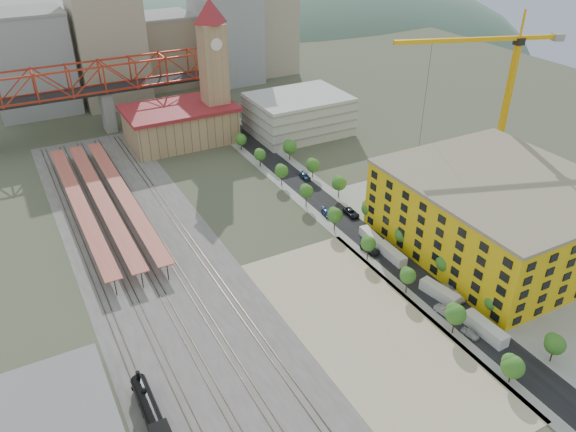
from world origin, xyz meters
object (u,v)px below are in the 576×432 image
clock_tower (213,58)px  site_trailer_a (485,329)px  tower_crane (500,82)px  site_trailer_d (372,238)px  locomotive (155,423)px  site_trailer_b (440,292)px  car_0 (470,334)px  site_trailer_c (392,254)px  construction_building (498,213)px

clock_tower → site_trailer_a: (8.00, -123.32, -27.29)m
tower_crane → site_trailer_a: bearing=-134.3°
tower_crane → site_trailer_d: bearing=-167.0°
locomotive → site_trailer_b: size_ratio=2.49×
site_trailer_a → car_0: bearing=161.3°
tower_crane → car_0: bearing=-136.5°
site_trailer_b → car_0: bearing=-113.4°
site_trailer_a → tower_crane: bearing=43.9°
site_trailer_c → tower_crane: bearing=22.3°
construction_building → site_trailer_d: 31.53m
site_trailer_c → clock_tower: bearing=95.5°
car_0 → site_trailer_c: bearing=76.3°
locomotive → site_trailer_a: 66.56m
site_trailer_d → car_0: site_trailer_d is taller
site_trailer_c → car_0: (-3.00, -29.93, -0.59)m
tower_crane → site_trailer_a: tower_crane is taller
clock_tower → locomotive: (-58.00, -114.71, -26.46)m
tower_crane → site_trailer_c: 61.10m
construction_building → locomotive: construction_building is taller
site_trailer_d → site_trailer_b: bearing=-85.0°
site_trailer_a → site_trailer_c: site_trailer_a is taller
site_trailer_a → site_trailer_b: bearing=88.2°
locomotive → tower_crane: 126.13m
clock_tower → locomotive: bearing=-116.8°
tower_crane → site_trailer_d: 58.96m
construction_building → site_trailer_b: (-26.00, -9.76, -8.09)m
clock_tower → site_trailer_d: 88.88m
site_trailer_a → site_trailer_b: site_trailer_a is taller
car_0 → tower_crane: bearing=35.5°
clock_tower → locomotive: 131.24m
locomotive → car_0: size_ratio=6.08×
site_trailer_a → locomotive: bearing=170.8°
site_trailer_a → clock_tower: bearing=91.9°
locomotive → site_trailer_a: bearing=-7.4°
tower_crane → site_trailer_a: size_ratio=4.97×
site_trailer_a → site_trailer_c: 30.85m
locomotive → tower_crane: tower_crane is taller
tower_crane → site_trailer_d: (-49.30, -11.36, -30.29)m
site_trailer_a → car_0: 3.22m
tower_crane → car_0: size_ratio=12.97×
site_trailer_d → tower_crane: bearing=18.0°
construction_building → locomotive: (-92.00, -14.72, -7.18)m
site_trailer_b → car_0: (-3.00, -12.65, -0.65)m
clock_tower → construction_building: clock_tower is taller
tower_crane → site_trailer_c: size_ratio=5.53×
site_trailer_b → car_0: size_ratio=2.45×
clock_tower → car_0: bearing=-87.7°
clock_tower → tower_crane: size_ratio=1.02×
site_trailer_a → site_trailer_c: bearing=88.2°
site_trailer_b → car_0: site_trailer_b is taller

